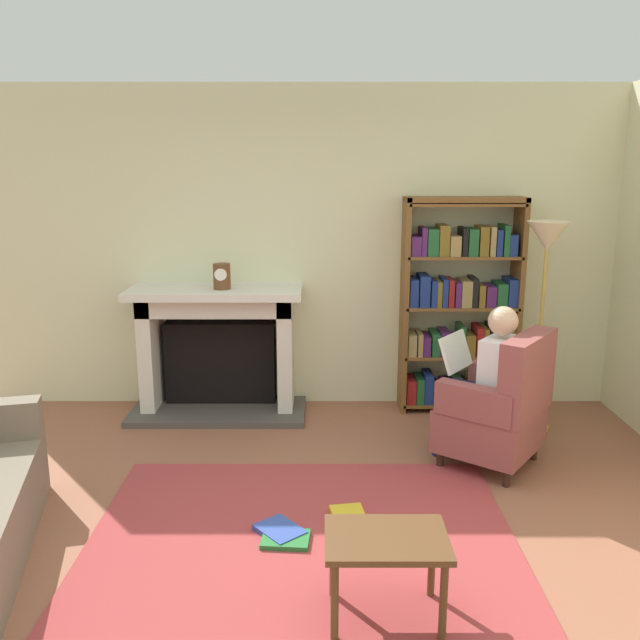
{
  "coord_description": "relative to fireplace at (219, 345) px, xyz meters",
  "views": [
    {
      "loc": [
        0.1,
        -3.11,
        2.07
      ],
      "look_at": [
        0.1,
        1.2,
        1.05
      ],
      "focal_mm": 37.42,
      "sensor_mm": 36.0,
      "label": 1
    }
  ],
  "objects": [
    {
      "name": "ground",
      "position": [
        0.76,
        -2.3,
        -0.57
      ],
      "size": [
        14.0,
        14.0,
        0.0
      ],
      "primitive_type": "plane",
      "color": "#945941"
    },
    {
      "name": "back_wall",
      "position": [
        0.76,
        0.25,
        0.78
      ],
      "size": [
        5.6,
        0.1,
        2.7
      ],
      "primitive_type": "cube",
      "color": "beige",
      "rests_on": "ground"
    },
    {
      "name": "area_rug",
      "position": [
        0.76,
        -2.0,
        -0.56
      ],
      "size": [
        2.4,
        1.8,
        0.01
      ],
      "primitive_type": "cube",
      "color": "#A03839",
      "rests_on": "ground"
    },
    {
      "name": "fireplace",
      "position": [
        0.0,
        0.0,
        0.0
      ],
      "size": [
        1.46,
        0.64,
        1.07
      ],
      "color": "#4C4742",
      "rests_on": "ground"
    },
    {
      "name": "mantel_clock",
      "position": [
        0.06,
        -0.1,
        0.61
      ],
      "size": [
        0.14,
        0.14,
        0.21
      ],
      "color": "brown",
      "rests_on": "fireplace"
    },
    {
      "name": "bookshelf",
      "position": [
        2.03,
        0.03,
        0.31
      ],
      "size": [
        0.97,
        0.32,
        1.8
      ],
      "color": "brown",
      "rests_on": "ground"
    },
    {
      "name": "armchair_reading",
      "position": [
        2.09,
        -1.1,
        -0.15
      ],
      "size": [
        0.88,
        0.88,
        0.97
      ],
      "rotation": [
        0.0,
        0.0,
        4.07
      ],
      "color": "#331E14",
      "rests_on": "ground"
    },
    {
      "name": "seated_reader",
      "position": [
        2.0,
        -1.03,
        0.05
      ],
      "size": [
        0.59,
        0.56,
        1.14
      ],
      "rotation": [
        0.0,
        0.0,
        4.07
      ],
      "color": "white",
      "rests_on": "ground"
    },
    {
      "name": "side_table",
      "position": [
        1.16,
        -2.71,
        -0.21
      ],
      "size": [
        0.56,
        0.39,
        0.42
      ],
      "color": "brown",
      "rests_on": "ground"
    },
    {
      "name": "scattered_books",
      "position": [
        0.78,
        -1.97,
        -0.54
      ],
      "size": [
        0.68,
        0.48,
        0.04
      ],
      "color": "#267233",
      "rests_on": "area_rug"
    },
    {
      "name": "floor_lamp",
      "position": [
        2.56,
        -0.43,
        0.82
      ],
      "size": [
        0.32,
        0.32,
        1.65
      ],
      "color": "#B7933F",
      "rests_on": "ground"
    }
  ]
}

